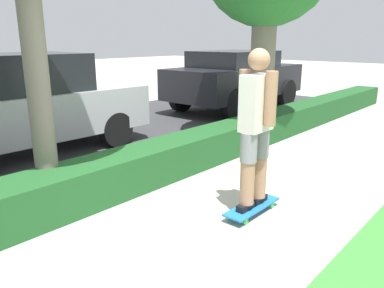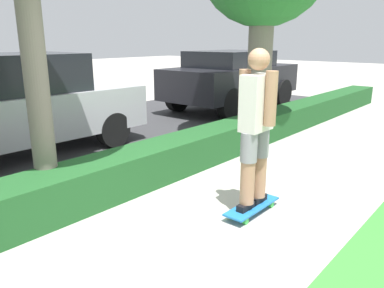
# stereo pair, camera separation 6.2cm
# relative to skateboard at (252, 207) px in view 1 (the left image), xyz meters

# --- Properties ---
(ground_plane) EXTENTS (60.00, 60.00, 0.00)m
(ground_plane) POSITION_rel_skateboard_xyz_m (-0.59, -0.03, -0.07)
(ground_plane) COLOR #ADA89E
(street_asphalt) EXTENTS (18.66, 5.00, 0.01)m
(street_asphalt) POSITION_rel_skateboard_xyz_m (-0.59, 4.17, -0.07)
(street_asphalt) COLOR #38383A
(street_asphalt) RESTS_ON ground_plane
(hedge_row) EXTENTS (18.66, 0.60, 0.49)m
(hedge_row) POSITION_rel_skateboard_xyz_m (-0.59, 1.57, 0.17)
(hedge_row) COLOR #1E5123
(hedge_row) RESTS_ON ground_plane
(skateboard) EXTENTS (0.78, 0.24, 0.09)m
(skateboard) POSITION_rel_skateboard_xyz_m (0.00, 0.00, 0.00)
(skateboard) COLOR #1E6BAD
(skateboard) RESTS_ON ground_plane
(skater_person) EXTENTS (0.50, 0.43, 1.68)m
(skater_person) POSITION_rel_skateboard_xyz_m (-0.00, -0.00, 0.92)
(skater_person) COLOR black
(skater_person) RESTS_ON skateboard
(parked_car_middle) EXTENTS (3.88, 1.81, 1.64)m
(parked_car_middle) POSITION_rel_skateboard_xyz_m (-0.55, 4.11, 0.76)
(parked_car_middle) COLOR #B7B7BC
(parked_car_middle) RESTS_ON ground_plane
(parked_car_rear) EXTENTS (4.24, 1.93, 1.57)m
(parked_car_rear) POSITION_rel_skateboard_xyz_m (5.22, 3.95, 0.78)
(parked_car_rear) COLOR black
(parked_car_rear) RESTS_ON ground_plane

